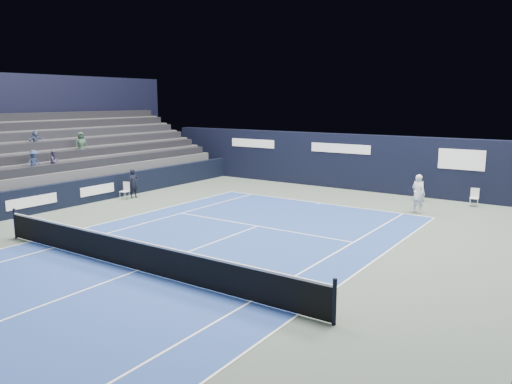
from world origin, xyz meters
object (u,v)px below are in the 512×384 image
(tennis_player, at_px, (418,194))
(folding_chair_back_a, at_px, (418,190))
(folding_chair_back_b, at_px, (474,196))
(tennis_net, at_px, (136,254))
(line_judge_chair, at_px, (125,189))

(tennis_player, bearing_deg, folding_chair_back_a, 105.90)
(folding_chair_back_b, bearing_deg, tennis_net, -118.90)
(folding_chair_back_b, bearing_deg, line_judge_chair, -157.92)
(folding_chair_back_a, height_order, folding_chair_back_b, folding_chair_back_a)
(folding_chair_back_b, bearing_deg, tennis_player, -127.92)
(folding_chair_back_b, distance_m, line_judge_chair, 17.14)
(line_judge_chair, bearing_deg, tennis_net, -49.58)
(line_judge_chair, bearing_deg, tennis_player, 11.59)
(folding_chair_back_a, bearing_deg, line_judge_chair, -167.00)
(tennis_net, bearing_deg, tennis_player, 69.80)
(folding_chair_back_a, relative_size, tennis_net, 0.08)
(line_judge_chair, xyz_separation_m, tennis_net, (8.69, -7.21, 0.01))
(folding_chair_back_b, xyz_separation_m, tennis_net, (-6.38, -15.37, 0.02))
(line_judge_chair, height_order, tennis_player, tennis_player)
(tennis_net, relative_size, tennis_player, 7.37)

